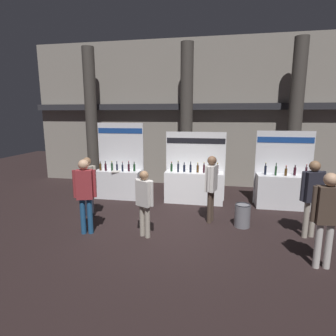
{
  "coord_description": "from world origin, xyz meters",
  "views": [
    {
      "loc": [
        1.2,
        -6.3,
        2.85
      ],
      "look_at": [
        -0.09,
        0.65,
        1.46
      ],
      "focal_mm": 29.14,
      "sensor_mm": 36.0,
      "label": 1
    }
  ],
  "objects_px": {
    "exhibitor_booth_1": "(194,184)",
    "visitor_0": "(85,190)",
    "visitor_2": "(88,182)",
    "visitor_5": "(144,199)",
    "trash_bin": "(242,215)",
    "visitor_3": "(211,183)",
    "visitor_4": "(327,212)",
    "exhibitor_booth_0": "(119,180)",
    "exhibitor_booth_2": "(284,188)",
    "visitor_6": "(312,192)"
  },
  "relations": [
    {
      "from": "exhibitor_booth_1",
      "to": "visitor_6",
      "type": "distance_m",
      "value": 3.66
    },
    {
      "from": "visitor_2",
      "to": "visitor_3",
      "type": "relative_size",
      "value": 0.95
    },
    {
      "from": "trash_bin",
      "to": "visitor_3",
      "type": "xyz_separation_m",
      "value": [
        -0.82,
        0.18,
        0.78
      ]
    },
    {
      "from": "exhibitor_booth_2",
      "to": "visitor_6",
      "type": "height_order",
      "value": "exhibitor_booth_2"
    },
    {
      "from": "visitor_0",
      "to": "visitor_6",
      "type": "xyz_separation_m",
      "value": [
        5.23,
        0.77,
        0.01
      ]
    },
    {
      "from": "exhibitor_booth_1",
      "to": "visitor_0",
      "type": "relative_size",
      "value": 1.25
    },
    {
      "from": "exhibitor_booth_2",
      "to": "visitor_3",
      "type": "distance_m",
      "value": 2.75
    },
    {
      "from": "exhibitor_booth_1",
      "to": "visitor_2",
      "type": "bearing_deg",
      "value": -146.13
    },
    {
      "from": "trash_bin",
      "to": "visitor_2",
      "type": "xyz_separation_m",
      "value": [
        -4.21,
        -0.05,
        0.71
      ]
    },
    {
      "from": "visitor_0",
      "to": "visitor_3",
      "type": "bearing_deg",
      "value": -172.56
    },
    {
      "from": "trash_bin",
      "to": "visitor_5",
      "type": "distance_m",
      "value": 2.61
    },
    {
      "from": "visitor_2",
      "to": "visitor_4",
      "type": "xyz_separation_m",
      "value": [
        5.53,
        -1.67,
        0.09
      ]
    },
    {
      "from": "visitor_2",
      "to": "visitor_4",
      "type": "distance_m",
      "value": 5.78
    },
    {
      "from": "trash_bin",
      "to": "visitor_0",
      "type": "xyz_separation_m",
      "value": [
        -3.74,
        -1.12,
        0.8
      ]
    },
    {
      "from": "visitor_2",
      "to": "visitor_3",
      "type": "bearing_deg",
      "value": 14.56
    },
    {
      "from": "trash_bin",
      "to": "visitor_3",
      "type": "bearing_deg",
      "value": 167.62
    },
    {
      "from": "trash_bin",
      "to": "visitor_4",
      "type": "xyz_separation_m",
      "value": [
        1.32,
        -1.72,
        0.8
      ]
    },
    {
      "from": "trash_bin",
      "to": "exhibitor_booth_0",
      "type": "bearing_deg",
      "value": 155.32
    },
    {
      "from": "visitor_4",
      "to": "visitor_5",
      "type": "bearing_deg",
      "value": 164.57
    },
    {
      "from": "visitor_0",
      "to": "visitor_2",
      "type": "relative_size",
      "value": 1.08
    },
    {
      "from": "trash_bin",
      "to": "visitor_6",
      "type": "height_order",
      "value": "visitor_6"
    },
    {
      "from": "exhibitor_booth_2",
      "to": "visitor_2",
      "type": "xyz_separation_m",
      "value": [
        -5.57,
        -1.84,
        0.4
      ]
    },
    {
      "from": "visitor_3",
      "to": "trash_bin",
      "type": "bearing_deg",
      "value": 93.19
    },
    {
      "from": "visitor_5",
      "to": "exhibitor_booth_2",
      "type": "bearing_deg",
      "value": 64.46
    },
    {
      "from": "trash_bin",
      "to": "visitor_4",
      "type": "bearing_deg",
      "value": -52.57
    },
    {
      "from": "exhibitor_booth_1",
      "to": "trash_bin",
      "type": "bearing_deg",
      "value": -52.16
    },
    {
      "from": "exhibitor_booth_0",
      "to": "visitor_3",
      "type": "relative_size",
      "value": 1.43
    },
    {
      "from": "exhibitor_booth_2",
      "to": "visitor_0",
      "type": "xyz_separation_m",
      "value": [
        -5.11,
        -2.91,
        0.49
      ]
    },
    {
      "from": "exhibitor_booth_0",
      "to": "exhibitor_booth_1",
      "type": "relative_size",
      "value": 1.12
    },
    {
      "from": "exhibitor_booth_0",
      "to": "visitor_2",
      "type": "distance_m",
      "value": 1.95
    },
    {
      "from": "exhibitor_booth_0",
      "to": "visitor_0",
      "type": "height_order",
      "value": "exhibitor_booth_0"
    },
    {
      "from": "exhibitor_booth_1",
      "to": "exhibitor_booth_2",
      "type": "xyz_separation_m",
      "value": [
        2.78,
        -0.03,
        0.01
      ]
    },
    {
      "from": "visitor_0",
      "to": "visitor_4",
      "type": "distance_m",
      "value": 5.1
    },
    {
      "from": "visitor_2",
      "to": "exhibitor_booth_0",
      "type": "bearing_deg",
      "value": 95.46
    },
    {
      "from": "visitor_6",
      "to": "visitor_0",
      "type": "bearing_deg",
      "value": -15.11
    },
    {
      "from": "trash_bin",
      "to": "visitor_4",
      "type": "height_order",
      "value": "visitor_4"
    },
    {
      "from": "exhibitor_booth_0",
      "to": "visitor_4",
      "type": "distance_m",
      "value": 6.46
    },
    {
      "from": "visitor_4",
      "to": "visitor_6",
      "type": "height_order",
      "value": "visitor_4"
    },
    {
      "from": "visitor_0",
      "to": "visitor_4",
      "type": "xyz_separation_m",
      "value": [
        5.06,
        -0.6,
        0.01
      ]
    },
    {
      "from": "visitor_4",
      "to": "visitor_5",
      "type": "distance_m",
      "value": 3.7
    },
    {
      "from": "visitor_2",
      "to": "visitor_5",
      "type": "bearing_deg",
      "value": -16.62
    },
    {
      "from": "exhibitor_booth_2",
      "to": "visitor_2",
      "type": "bearing_deg",
      "value": -161.69
    },
    {
      "from": "exhibitor_booth_1",
      "to": "visitor_0",
      "type": "distance_m",
      "value": 3.79
    },
    {
      "from": "visitor_3",
      "to": "visitor_4",
      "type": "bearing_deg",
      "value": 63.94
    },
    {
      "from": "visitor_4",
      "to": "visitor_2",
      "type": "bearing_deg",
      "value": 158.58
    },
    {
      "from": "visitor_3",
      "to": "visitor_6",
      "type": "bearing_deg",
      "value": 92.71
    },
    {
      "from": "exhibitor_booth_0",
      "to": "exhibitor_booth_2",
      "type": "height_order",
      "value": "exhibitor_booth_0"
    },
    {
      "from": "exhibitor_booth_0",
      "to": "exhibitor_booth_2",
      "type": "relative_size",
      "value": 1.09
    },
    {
      "from": "exhibitor_booth_2",
      "to": "visitor_6",
      "type": "relative_size",
      "value": 1.29
    },
    {
      "from": "trash_bin",
      "to": "visitor_5",
      "type": "height_order",
      "value": "visitor_5"
    }
  ]
}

